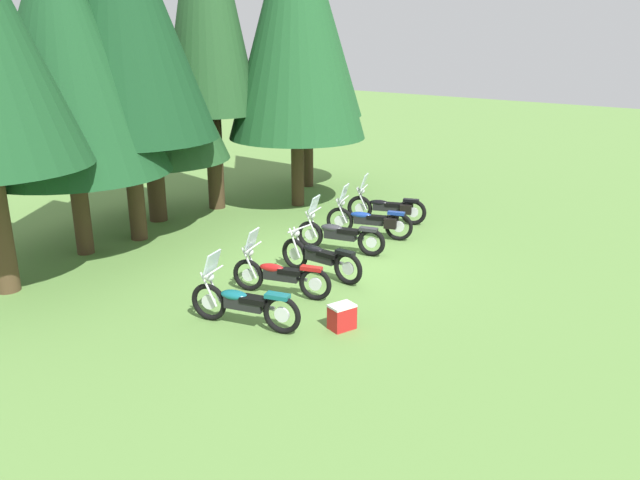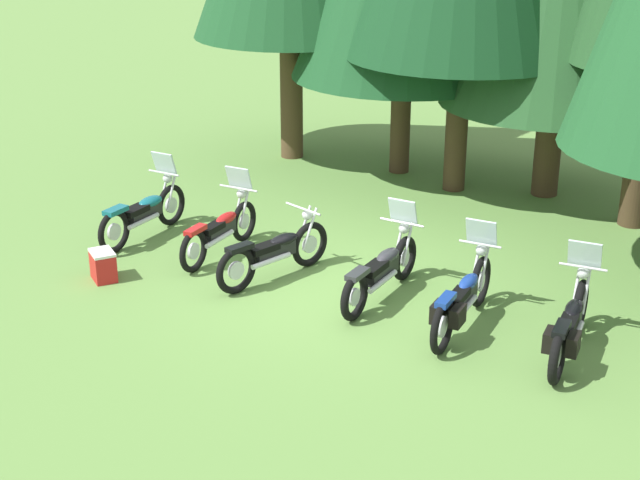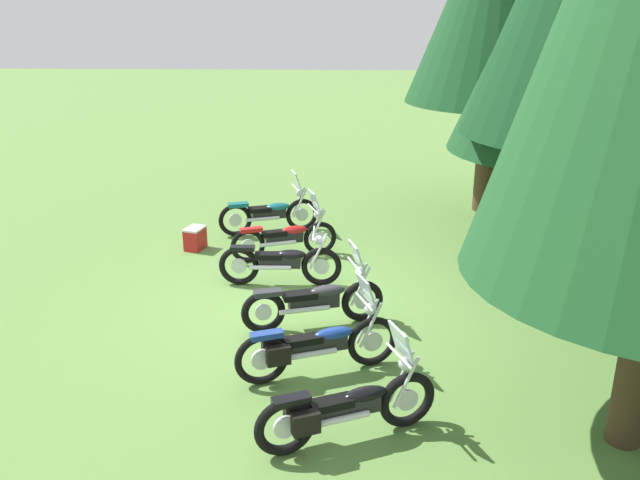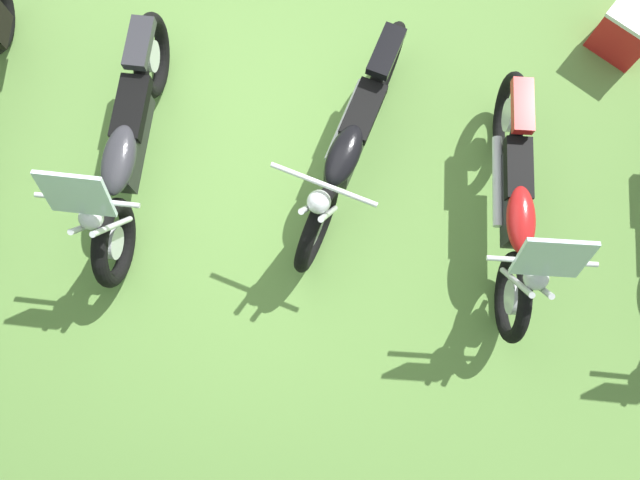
{
  "view_description": "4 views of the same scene",
  "coord_description": "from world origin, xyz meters",
  "px_view_note": "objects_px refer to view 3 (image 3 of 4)",
  "views": [
    {
      "loc": [
        -10.92,
        -8.68,
        5.13
      ],
      "look_at": [
        -0.8,
        -0.34,
        0.86
      ],
      "focal_mm": 35.32,
      "sensor_mm": 36.0,
      "label": 1
    },
    {
      "loc": [
        9.48,
        -8.87,
        5.97
      ],
      "look_at": [
        -0.51,
        0.35,
        0.54
      ],
      "focal_mm": 52.6,
      "sensor_mm": 36.0,
      "label": 2
    },
    {
      "loc": [
        10.27,
        0.85,
        4.94
      ],
      "look_at": [
        -1.08,
        0.36,
        0.78
      ],
      "focal_mm": 37.02,
      "sensor_mm": 36.0,
      "label": 3
    },
    {
      "loc": [
        -1.32,
        1.51,
        4.82
      ],
      "look_at": [
        -0.93,
        0.6,
        0.92
      ],
      "focal_mm": 33.56,
      "sensor_mm": 36.0,
      "label": 4
    }
  ],
  "objects_px": {
    "motorcycle_1": "(286,237)",
    "motorcycle_5": "(346,407)",
    "motorcycle_0": "(270,213)",
    "motorcycle_3": "(316,300)",
    "picnic_cooler": "(195,238)",
    "motorcycle_4": "(317,344)",
    "pine_tree_1": "(575,9)",
    "motorcycle_2": "(281,262)"
  },
  "relations": [
    {
      "from": "motorcycle_1",
      "to": "motorcycle_5",
      "type": "xyz_separation_m",
      "value": [
        5.84,
        1.23,
        0.0
      ]
    },
    {
      "from": "motorcycle_0",
      "to": "motorcycle_3",
      "type": "height_order",
      "value": "motorcycle_0"
    },
    {
      "from": "motorcycle_1",
      "to": "picnic_cooler",
      "type": "xyz_separation_m",
      "value": [
        -0.43,
        -1.96,
        -0.21
      ]
    },
    {
      "from": "motorcycle_1",
      "to": "motorcycle_3",
      "type": "bearing_deg",
      "value": -95.58
    },
    {
      "from": "motorcycle_1",
      "to": "motorcycle_4",
      "type": "height_order",
      "value": "motorcycle_4"
    },
    {
      "from": "motorcycle_4",
      "to": "picnic_cooler",
      "type": "height_order",
      "value": "motorcycle_4"
    },
    {
      "from": "motorcycle_5",
      "to": "pine_tree_1",
      "type": "bearing_deg",
      "value": 35.51
    },
    {
      "from": "motorcycle_2",
      "to": "motorcycle_4",
      "type": "distance_m",
      "value": 3.15
    },
    {
      "from": "motorcycle_0",
      "to": "picnic_cooler",
      "type": "distance_m",
      "value": 1.83
    },
    {
      "from": "motorcycle_1",
      "to": "picnic_cooler",
      "type": "bearing_deg",
      "value": 147.92
    },
    {
      "from": "motorcycle_4",
      "to": "motorcycle_5",
      "type": "bearing_deg",
      "value": -94.48
    },
    {
      "from": "motorcycle_1",
      "to": "motorcycle_2",
      "type": "relative_size",
      "value": 0.94
    },
    {
      "from": "motorcycle_4",
      "to": "pine_tree_1",
      "type": "bearing_deg",
      "value": 29.12
    },
    {
      "from": "motorcycle_1",
      "to": "pine_tree_1",
      "type": "distance_m",
      "value": 7.09
    },
    {
      "from": "motorcycle_0",
      "to": "motorcycle_4",
      "type": "height_order",
      "value": "motorcycle_4"
    },
    {
      "from": "motorcycle_1",
      "to": "motorcycle_2",
      "type": "xyz_separation_m",
      "value": [
        1.34,
        0.02,
        -0.01
      ]
    },
    {
      "from": "motorcycle_2",
      "to": "pine_tree_1",
      "type": "distance_m",
      "value": 7.41
    },
    {
      "from": "motorcycle_1",
      "to": "pine_tree_1",
      "type": "height_order",
      "value": "pine_tree_1"
    },
    {
      "from": "motorcycle_1",
      "to": "motorcycle_3",
      "type": "height_order",
      "value": "motorcycle_3"
    },
    {
      "from": "motorcycle_3",
      "to": "picnic_cooler",
      "type": "relative_size",
      "value": 4.24
    },
    {
      "from": "motorcycle_3",
      "to": "motorcycle_5",
      "type": "bearing_deg",
      "value": -97.18
    },
    {
      "from": "motorcycle_0",
      "to": "pine_tree_1",
      "type": "height_order",
      "value": "pine_tree_1"
    },
    {
      "from": "motorcycle_4",
      "to": "picnic_cooler",
      "type": "bearing_deg",
      "value": 99.48
    },
    {
      "from": "motorcycle_4",
      "to": "pine_tree_1",
      "type": "height_order",
      "value": "pine_tree_1"
    },
    {
      "from": "motorcycle_1",
      "to": "motorcycle_4",
      "type": "relative_size",
      "value": 0.93
    },
    {
      "from": "motorcycle_0",
      "to": "motorcycle_2",
      "type": "bearing_deg",
      "value": -97.34
    },
    {
      "from": "motorcycle_3",
      "to": "motorcycle_4",
      "type": "distance_m",
      "value": 1.45
    },
    {
      "from": "motorcycle_2",
      "to": "picnic_cooler",
      "type": "height_order",
      "value": "motorcycle_2"
    },
    {
      "from": "pine_tree_1",
      "to": "motorcycle_0",
      "type": "bearing_deg",
      "value": -93.69
    },
    {
      "from": "motorcycle_0",
      "to": "motorcycle_4",
      "type": "distance_m",
      "value": 6.04
    },
    {
      "from": "motorcycle_0",
      "to": "motorcycle_4",
      "type": "bearing_deg",
      "value": -95.11
    },
    {
      "from": "motorcycle_0",
      "to": "motorcycle_3",
      "type": "relative_size",
      "value": 0.96
    },
    {
      "from": "motorcycle_3",
      "to": "motorcycle_4",
      "type": "xyz_separation_m",
      "value": [
        1.44,
        0.08,
        0.02
      ]
    },
    {
      "from": "motorcycle_1",
      "to": "picnic_cooler",
      "type": "relative_size",
      "value": 3.94
    },
    {
      "from": "motorcycle_0",
      "to": "motorcycle_2",
      "type": "relative_size",
      "value": 0.97
    },
    {
      "from": "motorcycle_4",
      "to": "pine_tree_1",
      "type": "xyz_separation_m",
      "value": [
        -5.51,
        4.69,
        4.3
      ]
    },
    {
      "from": "motorcycle_5",
      "to": "picnic_cooler",
      "type": "distance_m",
      "value": 7.04
    },
    {
      "from": "motorcycle_3",
      "to": "motorcycle_5",
      "type": "distance_m",
      "value": 2.93
    },
    {
      "from": "motorcycle_2",
      "to": "picnic_cooler",
      "type": "xyz_separation_m",
      "value": [
        -1.77,
        -1.98,
        -0.21
      ]
    },
    {
      "from": "motorcycle_0",
      "to": "motorcycle_2",
      "type": "xyz_separation_m",
      "value": [
        2.85,
        0.52,
        -0.03
      ]
    },
    {
      "from": "motorcycle_5",
      "to": "picnic_cooler",
      "type": "bearing_deg",
      "value": 94.07
    },
    {
      "from": "picnic_cooler",
      "to": "pine_tree_1",
      "type": "bearing_deg",
      "value": 95.27
    }
  ]
}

